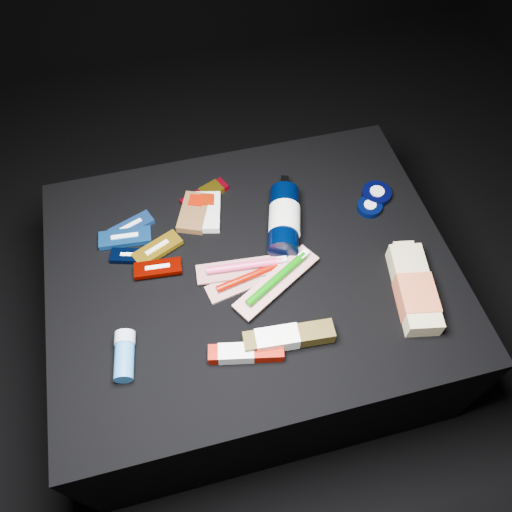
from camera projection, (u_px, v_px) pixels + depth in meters
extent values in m
plane|color=black|center=(252.00, 334.00, 1.55)|extent=(3.00, 3.00, 0.00)
cube|color=black|center=(252.00, 304.00, 1.38)|extent=(0.98, 0.78, 0.40)
cube|color=#1D4898|center=(131.00, 226.00, 1.27)|extent=(0.12, 0.08, 0.01)
cube|color=silver|center=(131.00, 226.00, 1.27)|extent=(0.06, 0.03, 0.01)
cube|color=#1551A7|center=(125.00, 238.00, 1.25)|extent=(0.13, 0.06, 0.02)
cube|color=silver|center=(125.00, 238.00, 1.25)|extent=(0.07, 0.02, 0.02)
cube|color=black|center=(132.00, 256.00, 1.22)|extent=(0.11, 0.07, 0.01)
cube|color=white|center=(132.00, 256.00, 1.22)|extent=(0.05, 0.02, 0.01)
cube|color=#B08312|center=(157.00, 249.00, 1.22)|extent=(0.13, 0.09, 0.01)
cube|color=beige|center=(157.00, 249.00, 1.22)|extent=(0.06, 0.04, 0.02)
cube|color=#770700|center=(158.00, 268.00, 1.19)|extent=(0.12, 0.05, 0.01)
cube|color=white|center=(158.00, 268.00, 1.19)|extent=(0.06, 0.02, 0.01)
cube|color=brown|center=(194.00, 213.00, 1.29)|extent=(0.11, 0.14, 0.02)
cube|color=#7C0D00|center=(196.00, 203.00, 1.31)|extent=(0.05, 0.05, 0.02)
cube|color=silver|center=(207.00, 212.00, 1.30)|extent=(0.09, 0.14, 0.02)
cube|color=#671000|center=(208.00, 202.00, 1.31)|extent=(0.04, 0.04, 0.02)
cube|color=maroon|center=(205.00, 195.00, 1.33)|extent=(0.14, 0.09, 0.01)
cube|color=#927610|center=(211.00, 190.00, 1.34)|extent=(0.07, 0.06, 0.02)
cylinder|color=black|center=(284.00, 220.00, 1.24)|extent=(0.13, 0.20, 0.08)
cylinder|color=silver|center=(284.00, 221.00, 1.24)|extent=(0.10, 0.10, 0.08)
cylinder|color=black|center=(285.00, 187.00, 1.30)|extent=(0.03, 0.03, 0.03)
cube|color=black|center=(285.00, 182.00, 1.32)|extent=(0.03, 0.04, 0.02)
cylinder|color=black|center=(376.00, 194.00, 1.33)|extent=(0.08, 0.08, 0.02)
cylinder|color=silver|center=(376.00, 194.00, 1.33)|extent=(0.04, 0.04, 0.02)
cylinder|color=black|center=(370.00, 207.00, 1.31)|extent=(0.06, 0.06, 0.02)
cylinder|color=silver|center=(370.00, 207.00, 1.30)|extent=(0.03, 0.03, 0.02)
cube|color=tan|center=(414.00, 289.00, 1.15)|extent=(0.12, 0.23, 0.05)
cube|color=#C45937|center=(416.00, 297.00, 1.14)|extent=(0.10, 0.12, 0.05)
cube|color=tan|center=(403.00, 249.00, 1.21)|extent=(0.05, 0.03, 0.03)
cylinder|color=#2869AF|center=(124.00, 362.00, 1.06)|extent=(0.05, 0.09, 0.04)
cylinder|color=#8D9DAB|center=(125.00, 339.00, 1.08)|extent=(0.05, 0.03, 0.04)
cube|color=#B6ACA8|center=(250.00, 279.00, 1.19)|extent=(0.22, 0.09, 0.01)
cylinder|color=#6D0900|center=(250.00, 276.00, 1.18)|extent=(0.17, 0.05, 0.02)
cube|color=beige|center=(281.00, 263.00, 1.20)|extent=(0.03, 0.02, 0.01)
cube|color=#A59F9A|center=(245.00, 269.00, 1.20)|extent=(0.24, 0.07, 0.01)
cylinder|color=#CD2F69|center=(245.00, 266.00, 1.19)|extent=(0.18, 0.03, 0.02)
cube|color=silver|center=(282.00, 260.00, 1.19)|extent=(0.03, 0.02, 0.01)
cube|color=beige|center=(277.00, 282.00, 1.17)|extent=(0.23, 0.17, 0.01)
cylinder|color=#055D02|center=(277.00, 279.00, 1.16)|extent=(0.17, 0.11, 0.02)
cube|color=white|center=(304.00, 255.00, 1.19)|extent=(0.03, 0.03, 0.01)
cube|color=#860A00|center=(246.00, 353.00, 1.07)|extent=(0.17, 0.07, 0.03)
cube|color=silver|center=(236.00, 353.00, 1.07)|extent=(0.08, 0.05, 0.03)
cube|color=#3F3210|center=(289.00, 337.00, 1.08)|extent=(0.20, 0.06, 0.04)
cube|color=silver|center=(277.00, 339.00, 1.08)|extent=(0.10, 0.05, 0.04)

